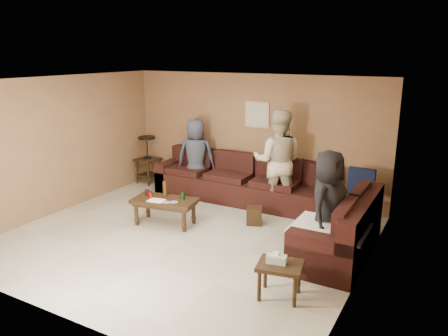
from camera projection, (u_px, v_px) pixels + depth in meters
name	position (u px, v px, depth m)	size (l,w,h in m)	color
room	(183.00, 137.00, 6.64)	(5.60, 5.50, 2.50)	#B5B099
sectional_sofa	(269.00, 200.00, 7.89)	(4.65, 2.90, 0.97)	black
coffee_table	(165.00, 203.00, 7.53)	(1.18, 0.73, 0.74)	#2F1F0F
end_table_left	(148.00, 159.00, 9.88)	(0.51, 0.51, 1.07)	#2F1F0F
side_table_right	(279.00, 268.00, 5.27)	(0.61, 0.53, 0.59)	#2F1F0F
waste_bin	(254.00, 216.00, 7.59)	(0.26, 0.26, 0.31)	#2F1F0F
wall_art	(257.00, 115.00, 8.68)	(0.52, 0.04, 0.52)	tan
person_left	(196.00, 157.00, 9.08)	(0.78, 0.51, 1.60)	#343948
person_middle	(278.00, 161.00, 8.04)	(0.93, 0.73, 1.92)	#C8B894
person_right	(327.00, 206.00, 6.17)	(0.79, 0.51, 1.61)	black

